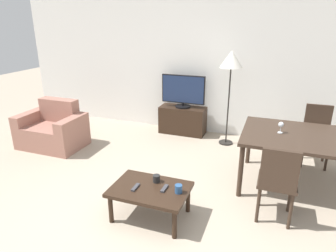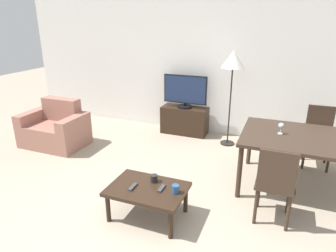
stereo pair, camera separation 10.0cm
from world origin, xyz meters
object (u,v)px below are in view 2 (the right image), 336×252
tv (185,91)px  dining_chair_near (276,182)px  wine_glass_left (281,126)px  armchair (55,129)px  remote_secondary (133,187)px  floor_lamp (233,63)px  tv_stand (185,120)px  remote_primary (162,188)px  coffee_table (147,191)px  cup_colored_far (175,189)px  cup_white_near (154,178)px  dining_table (303,142)px  dining_chair_far (319,133)px

tv → dining_chair_near: (1.74, -2.20, -0.32)m
dining_chair_near → wine_glass_left: 0.90m
armchair → remote_secondary: size_ratio=7.03×
dining_chair_near → wine_glass_left: dining_chair_near is taller
floor_lamp → remote_secondary: size_ratio=10.74×
tv → wine_glass_left: bearing=-38.4°
armchair → tv_stand: 2.33m
dining_chair_near → remote_primary: 1.19m
coffee_table → remote_secondary: (-0.14, -0.06, 0.06)m
remote_primary → dining_chair_near: bearing=18.3°
tv_stand → floor_lamp: (0.88, -0.23, 1.15)m
remote_primary → cup_colored_far: bearing=-3.7°
armchair → cup_white_near: armchair is taller
cup_colored_far → wine_glass_left: (0.95, 1.22, 0.41)m
dining_table → cup_white_near: (-1.52, -1.11, -0.25)m
tv_stand → tv: (0.00, -0.00, 0.56)m
dining_chair_near → cup_colored_far: (-0.96, -0.38, -0.09)m
dining_chair_near → dining_chair_far: bearing=73.3°
dining_table → wine_glass_left: 0.32m
tv_stand → cup_white_near: bearing=-79.1°
dining_chair_near → remote_secondary: size_ratio=5.93×
floor_lamp → dining_table: bearing=-45.2°
dining_chair_far → cup_colored_far: size_ratio=9.81×
tv_stand → remote_primary: size_ratio=5.74×
dining_chair_far → cup_colored_far: bearing=-125.3°
tv → dining_chair_near: 2.82m
dining_table → dining_chair_far: dining_chair_far is taller
remote_primary → dining_chair_far: bearing=51.7°
dining_table → cup_white_near: bearing=-143.8°
dining_chair_near → cup_white_near: bearing=-168.4°
armchair → cup_white_near: 2.62m
coffee_table → remote_secondary: 0.17m
dining_table → dining_chair_near: (-0.26, -0.85, -0.15)m
cup_white_near → dining_table: bearing=36.2°
wine_glass_left → cup_white_near: bearing=-138.6°
floor_lamp → tv_stand: bearing=165.4°
floor_lamp → dining_chair_near: bearing=-66.5°
dining_chair_far → cup_white_near: 2.65m
dining_chair_far → floor_lamp: size_ratio=0.55×
floor_lamp → remote_secondary: (-0.57, -2.43, -1.03)m
dining_chair_far → wine_glass_left: (-0.53, -0.86, 0.32)m
tv_stand → dining_chair_near: dining_chair_near is taller
coffee_table → cup_white_near: bearing=82.6°
coffee_table → wine_glass_left: (1.26, 1.24, 0.51)m
tv_stand → remote_secondary: 2.68m
tv_stand → remote_secondary: (0.31, -2.66, 0.12)m
dining_chair_far → cup_white_near: dining_chair_far is taller
armchair → wine_glass_left: (3.62, -0.01, 0.54)m
armchair → remote_secondary: armchair is taller
remote_primary → wine_glass_left: 1.70m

